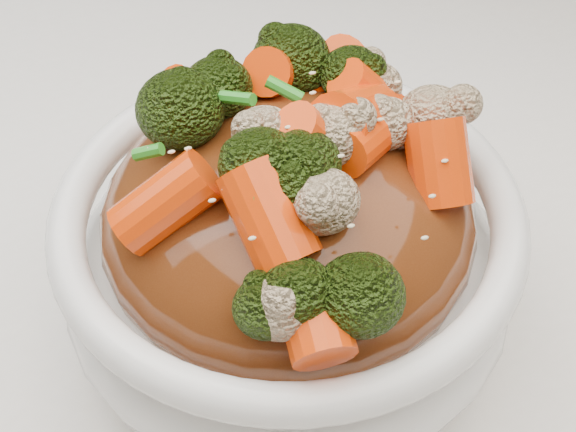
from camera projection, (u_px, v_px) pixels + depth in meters
name	position (u px, v px, depth m)	size (l,w,h in m)	color
tablecloth	(202.00, 299.00, 0.51)	(1.20, 0.80, 0.04)	white
bowl	(288.00, 263.00, 0.44)	(0.22, 0.22, 0.09)	white
sauce_base	(288.00, 221.00, 0.42)	(0.18, 0.18, 0.10)	#59280F
carrots	(288.00, 115.00, 0.37)	(0.18, 0.18, 0.05)	#F94408
broccoli	(288.00, 117.00, 0.37)	(0.18, 0.18, 0.05)	black
cauliflower	(288.00, 121.00, 0.37)	(0.18, 0.18, 0.04)	#C7AE88
scallions	(288.00, 114.00, 0.37)	(0.13, 0.13, 0.02)	#25851E
sesame_seeds	(288.00, 114.00, 0.37)	(0.16, 0.16, 0.01)	beige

